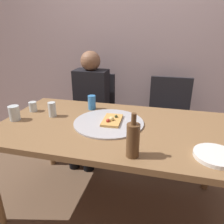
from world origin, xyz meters
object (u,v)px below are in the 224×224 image
Objects in this scene: wine_bottle at (133,140)px; tumbler_far at (33,107)px; dining_table at (114,134)px; guest_in_sweater at (89,102)px; chair_left at (94,108)px; pizza_slice_last at (112,120)px; soda_can at (92,102)px; tumbler_near at (14,113)px; plate_stack at (216,156)px; chair_right at (169,115)px; pizza_tray at (109,122)px; wine_glass at (52,109)px.

wine_bottle is 1.03m from tumbler_far.
guest_in_sweater is (-0.44, 0.70, -0.02)m from dining_table.
wine_bottle is 0.28× the size of chair_left.
pizza_slice_last is 1.85× the size of soda_can.
tumbler_near reaches higher than dining_table.
chair_left is (-1.08, 1.11, -0.23)m from plate_stack.
chair_right is (0.85, 0.00, 0.00)m from chair_left.
pizza_tray is (-0.04, 0.03, 0.08)m from dining_table.
chair_right is at bearing -180.00° from chair_left.
tumbler_far reaches higher than pizza_slice_last.
wine_glass is 0.13× the size of chair_left.
guest_in_sweater is at bearing 90.00° from chair_left.
chair_right is at bearing 41.27° from wine_glass.
wine_bottle is 1.40m from chair_left.
tumbler_near reaches higher than pizza_slice_last.
tumbler_far is (-0.70, 0.07, 0.02)m from pizza_slice_last.
wine_glass is at bearing -15.89° from tumbler_far.
soda_can is at bearing 107.80° from chair_left.
dining_table is 3.25× the size of pizza_tray.
wine_glass is at bearing -138.16° from soda_can.
wine_glass reaches higher than pizza_tray.
chair_right is at bearing 39.06° from tumbler_near.
wine_bottle is at bearing -61.43° from dining_table.
wine_bottle is at bearing 79.89° from chair_right.
chair_left is at bearing 71.88° from tumbler_near.
tumbler_near is 1.03m from chair_left.
wine_bottle is 0.46m from plate_stack.
tumbler_far is at bearing 69.36° from chair_left.
plate_stack is at bearing 11.94° from wine_bottle.
dining_table is at bearing 118.57° from wine_bottle.
tumbler_near is (-0.71, -0.12, 0.05)m from pizza_tray.
guest_in_sweater reaches higher than pizza_slice_last.
tumbler_near is at bearing 39.06° from chair_right.
plate_stack is (0.63, -0.26, 0.08)m from dining_table.
pizza_slice_last is 0.74m from tumbler_near.
wine_glass reaches higher than tumbler_far.
chair_left is at bearing 117.54° from dining_table.
soda_can is at bearing 41.84° from wine_glass.
soda_can reaches higher than pizza_slice_last.
pizza_slice_last is at bearing -44.90° from soda_can.
tumbler_near is at bearing 164.36° from wine_bottle.
guest_in_sweater is at bearing 120.77° from pizza_tray.
soda_can is 0.14× the size of chair_right.
chair_right is at bearing -169.89° from guest_in_sweater.
chair_left is at bearing 0.00° from chair_right.
wine_glass is (-0.51, 0.05, 0.13)m from dining_table.
pizza_tray is 0.46m from wine_bottle.
soda_can is (0.25, 0.23, 0.00)m from wine_glass.
tumbler_near is 0.28m from wine_glass.
wine_bottle reaches higher than tumbler_near.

